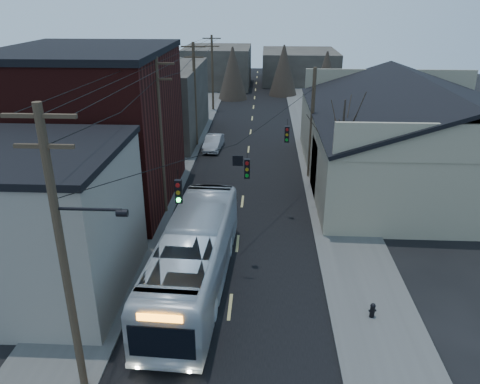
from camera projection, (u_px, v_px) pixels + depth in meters
The scene contains 14 objects.
road_surface at pixel (248, 156), 41.79m from camera, with size 9.00×110.00×0.02m, color black.
sidewalk_left at pixel (176, 154), 42.08m from camera, with size 4.00×110.00×0.12m, color #474744.
sidewalk_right at pixel (321, 157), 41.45m from camera, with size 4.00×110.00×0.12m, color #474744.
building_clapboard at pixel (36, 225), 21.54m from camera, with size 8.00×8.00×7.00m, color gray.
building_brick at pixel (93, 130), 31.13m from camera, with size 10.00×12.00×10.00m, color black.
building_left_far at pixel (155, 102), 46.42m from camera, with size 9.00×14.00×7.00m, color #322D28.
warehouse at pixel (416, 146), 35.51m from camera, with size 16.16×20.60×7.73m.
building_far_left at pixel (218, 67), 73.14m from camera, with size 10.00×12.00×6.00m, color #322D28.
building_far_right at pixel (299, 66), 77.31m from camera, with size 12.00×14.00×5.00m, color #322D28.
bare_tree at pixel (341, 154), 30.88m from camera, with size 0.40×0.40×7.20m, color black.
utility_lines at pixel (203, 117), 34.63m from camera, with size 11.24×45.28×10.50m.
bus at pixel (194, 258), 22.32m from camera, with size 2.86×12.22×3.40m, color silver.
parked_car at pixel (213, 143), 43.33m from camera, with size 1.43×4.09×1.35m, color #9C9EA4.
fire_hydrant at pixel (373, 310), 20.58m from camera, with size 0.33×0.24×0.69m.
Camera 1 is at (1.39, -9.75, 13.25)m, focal length 35.00 mm.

